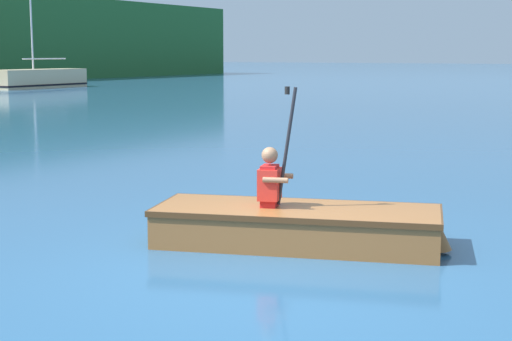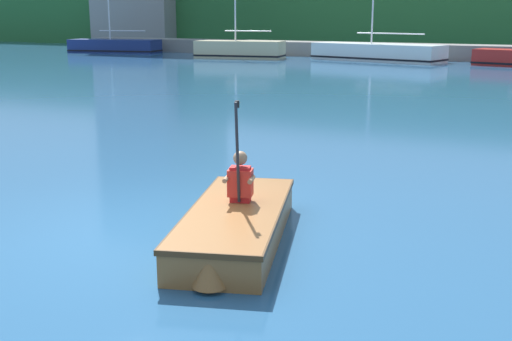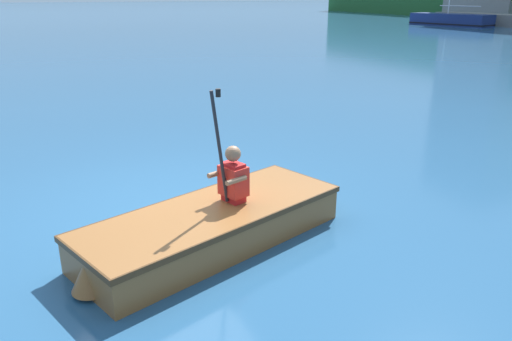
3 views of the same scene
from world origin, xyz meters
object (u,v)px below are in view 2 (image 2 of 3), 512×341
Objects in this scene: moored_boat_dock_east_end at (115,46)px; rowboat_foreground at (236,224)px; person_paddler at (240,179)px; moored_boat_dock_west_end at (240,50)px; moored_boat_dock_center_near at (377,53)px.

rowboat_foreground is at bearing -48.15° from moored_boat_dock_east_end.
moored_boat_dock_west_end is at bearing 119.24° from person_paddler.
moored_boat_dock_east_end reaches higher than rowboat_foreground.
person_paddler is (7.88, -30.56, 0.22)m from moored_boat_dock_center_near.
moored_boat_dock_center_near reaches higher than rowboat_foreground.
moored_boat_dock_center_near is (8.19, 1.86, -0.05)m from moored_boat_dock_west_end.
person_paddler is (-0.11, 0.31, 0.46)m from rowboat_foreground.
moored_boat_dock_center_near is at bearing 104.45° from person_paddler.
moored_boat_dock_center_near reaches higher than moored_boat_dock_east_end.
rowboat_foreground is at bearing -60.86° from moored_boat_dock_west_end.
moored_boat_dock_east_end is at bearing -177.97° from moored_boat_dock_center_near.
person_paddler is at bearing -60.76° from moored_boat_dock_west_end.
moored_boat_dock_west_end is at bearing 119.14° from rowboat_foreground.
moored_boat_dock_west_end is 1.96× the size of rowboat_foreground.
person_paddler is at bearing -47.97° from moored_boat_dock_east_end.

